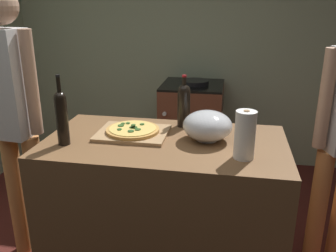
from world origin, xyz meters
name	(u,v)px	position (x,y,z in m)	size (l,w,h in m)	color
ground_plane	(153,217)	(0.00, 1.23, -0.01)	(3.98, 3.05, 0.02)	#511E19
kitchen_wall_rear	(178,38)	(0.00, 2.50, 1.30)	(3.98, 0.10, 2.60)	#99A889
counter	(165,213)	(0.22, 0.57, 0.47)	(1.34, 0.73, 0.94)	brown
cutting_board	(133,133)	(0.03, 0.62, 0.95)	(0.40, 0.32, 0.02)	tan
pizza	(133,130)	(0.02, 0.62, 0.97)	(0.31, 0.31, 0.03)	tan
mixing_bowl	(207,126)	(0.45, 0.62, 1.02)	(0.27, 0.27, 0.17)	#B2B2B7
paper_towel_roll	(245,135)	(0.65, 0.41, 1.06)	(0.10, 0.10, 0.25)	white
wine_bottle_green	(62,116)	(-0.30, 0.42, 1.10)	(0.06, 0.06, 0.38)	black
wine_bottle_clear	(184,104)	(0.29, 0.83, 1.08)	(0.08, 0.08, 0.32)	black
stove	(192,129)	(0.20, 2.10, 0.46)	(0.58, 0.60, 0.96)	brown
person_in_stripes	(15,115)	(-0.73, 0.65, 1.01)	(0.36, 0.22, 1.75)	#D88C4C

